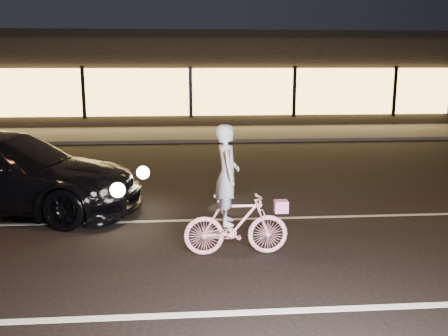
{
  "coord_description": "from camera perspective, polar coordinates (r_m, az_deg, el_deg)",
  "views": [
    {
      "loc": [
        -0.31,
        -6.73,
        2.82
      ],
      "look_at": [
        0.28,
        0.6,
        1.27
      ],
      "focal_mm": 40.0,
      "sensor_mm": 36.0,
      "label": 1
    }
  ],
  "objects": [
    {
      "name": "lane_stripe_near",
      "position": [
        5.95,
        -1.14,
        -16.32
      ],
      "size": [
        60.0,
        0.12,
        0.01
      ],
      "primitive_type": "cube",
      "color": "silver",
      "rests_on": "ground"
    },
    {
      "name": "ground",
      "position": [
        7.3,
        -1.87,
        -10.79
      ],
      "size": [
        90.0,
        90.0,
        0.0
      ],
      "primitive_type": "plane",
      "color": "black",
      "rests_on": "ground"
    },
    {
      "name": "sedan",
      "position": [
        10.41,
        -23.78,
        -0.5
      ],
      "size": [
        5.6,
        3.29,
        1.52
      ],
      "rotation": [
        0.0,
        0.0,
        1.34
      ],
      "color": "black",
      "rests_on": "ground"
    },
    {
      "name": "lane_stripe_far",
      "position": [
        9.18,
        -2.48,
        -5.95
      ],
      "size": [
        60.0,
        0.1,
        0.01
      ],
      "primitive_type": "cube",
      "color": "gray",
      "rests_on": "ground"
    },
    {
      "name": "storefront",
      "position": [
        25.71,
        -4.0,
        10.38
      ],
      "size": [
        25.4,
        8.42,
        4.2
      ],
      "color": "black",
      "rests_on": "ground"
    },
    {
      "name": "cyclist",
      "position": [
        7.37,
        1.12,
        -4.79
      ],
      "size": [
        1.56,
        0.54,
        1.97
      ],
      "rotation": [
        0.0,
        0.0,
        1.57
      ],
      "color": "#E52F66",
      "rests_on": "ground"
    },
    {
      "name": "sidewalk",
      "position": [
        19.92,
        -3.7,
        3.92
      ],
      "size": [
        30.0,
        4.0,
        0.12
      ],
      "primitive_type": "cube",
      "color": "#383533",
      "rests_on": "ground"
    }
  ]
}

